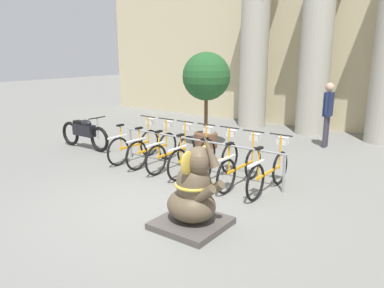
% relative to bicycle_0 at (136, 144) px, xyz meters
% --- Properties ---
extents(ground_plane, '(60.00, 60.00, 0.00)m').
position_rel_bicycle_0_xyz_m(ground_plane, '(2.39, -1.87, -0.41)').
color(ground_plane, slate).
extents(building_facade, '(20.00, 0.20, 6.00)m').
position_rel_bicycle_0_xyz_m(building_facade, '(2.39, 6.73, 2.59)').
color(building_facade, '#C6B78E').
rests_on(building_facade, ground_plane).
extents(column_left, '(1.22, 1.22, 5.16)m').
position_rel_bicycle_0_xyz_m(column_left, '(0.22, 5.73, 2.21)').
color(column_left, '#ADA899').
rests_on(column_left, ground_plane).
extents(column_middle, '(1.22, 1.22, 5.16)m').
position_rel_bicycle_0_xyz_m(column_middle, '(2.39, 5.73, 2.21)').
color(column_middle, '#ADA899').
rests_on(column_middle, ground_plane).
extents(bike_rack, '(4.20, 0.05, 0.77)m').
position_rel_bicycle_0_xyz_m(bike_rack, '(1.80, 0.08, 0.20)').
color(bike_rack, gray).
rests_on(bike_rack, ground_plane).
extents(bicycle_0, '(0.48, 1.77, 1.05)m').
position_rel_bicycle_0_xyz_m(bicycle_0, '(0.00, 0.00, 0.00)').
color(bicycle_0, black).
rests_on(bicycle_0, ground_plane).
extents(bicycle_1, '(0.48, 1.77, 1.05)m').
position_rel_bicycle_0_xyz_m(bicycle_1, '(0.60, 0.01, 0.00)').
color(bicycle_1, black).
rests_on(bicycle_1, ground_plane).
extents(bicycle_2, '(0.48, 1.77, 1.05)m').
position_rel_bicycle_0_xyz_m(bicycle_2, '(1.20, -0.01, 0.00)').
color(bicycle_2, black).
rests_on(bicycle_2, ground_plane).
extents(bicycle_3, '(0.48, 1.77, 1.05)m').
position_rel_bicycle_0_xyz_m(bicycle_3, '(1.80, -0.01, 0.00)').
color(bicycle_3, black).
rests_on(bicycle_3, ground_plane).
extents(bicycle_4, '(0.48, 1.77, 1.05)m').
position_rel_bicycle_0_xyz_m(bicycle_4, '(2.40, -0.00, 0.00)').
color(bicycle_4, black).
rests_on(bicycle_4, ground_plane).
extents(bicycle_5, '(0.48, 1.77, 1.05)m').
position_rel_bicycle_0_xyz_m(bicycle_5, '(3.00, -0.05, 0.00)').
color(bicycle_5, black).
rests_on(bicycle_5, ground_plane).
extents(bicycle_6, '(0.48, 1.77, 1.05)m').
position_rel_bicycle_0_xyz_m(bicycle_6, '(3.60, -0.04, 0.00)').
color(bicycle_6, black).
rests_on(bicycle_6, ground_plane).
extents(elephant_statue, '(1.01, 1.01, 1.52)m').
position_rel_bicycle_0_xyz_m(elephant_statue, '(3.33, -2.13, 0.11)').
color(elephant_statue, '#4C4742').
rests_on(elephant_statue, ground_plane).
extents(motorcycle, '(1.95, 0.55, 0.94)m').
position_rel_bicycle_0_xyz_m(motorcycle, '(-1.96, -0.01, 0.05)').
color(motorcycle, black).
rests_on(motorcycle, ground_plane).
extents(person_pedestrian, '(0.24, 0.47, 1.81)m').
position_rel_bicycle_0_xyz_m(person_pedestrian, '(3.38, 4.13, 0.69)').
color(person_pedestrian, '#383342').
rests_on(person_pedestrian, ground_plane).
extents(potted_tree, '(1.31, 1.31, 2.63)m').
position_rel_bicycle_0_xyz_m(potted_tree, '(0.67, 2.10, 1.44)').
color(potted_tree, brown).
rests_on(potted_tree, ground_plane).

